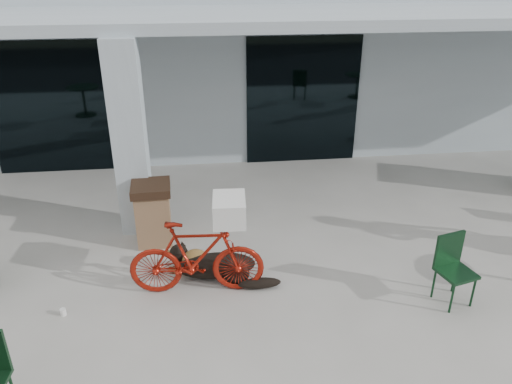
{
  "coord_description": "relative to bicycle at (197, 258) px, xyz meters",
  "views": [
    {
      "loc": [
        -0.4,
        -5.25,
        4.19
      ],
      "look_at": [
        0.38,
        1.36,
        1.0
      ],
      "focal_mm": 35.0,
      "sensor_mm": 36.0,
      "label": 1
    }
  ],
  "objects": [
    {
      "name": "ground",
      "position": [
        0.53,
        -0.4,
        -0.54
      ],
      "size": [
        80.0,
        80.0,
        0.0
      ],
      "primitive_type": "plane",
      "color": "#AFACA5",
      "rests_on": "ground"
    },
    {
      "name": "building",
      "position": [
        0.53,
        8.1,
        1.71
      ],
      "size": [
        22.0,
        7.0,
        4.5
      ],
      "primitive_type": "cube",
      "color": "#AEBCC5",
      "rests_on": "ground"
    },
    {
      "name": "storefront_glass_left",
      "position": [
        -2.67,
        4.58,
        0.81
      ],
      "size": [
        2.8,
        0.06,
        2.7
      ],
      "primitive_type": "cube",
      "color": "black",
      "rests_on": "ground"
    },
    {
      "name": "storefront_glass_right",
      "position": [
        2.33,
        4.58,
        0.81
      ],
      "size": [
        2.4,
        0.06,
        2.7
      ],
      "primitive_type": "cube",
      "color": "black",
      "rests_on": "ground"
    },
    {
      "name": "column",
      "position": [
        -0.97,
        1.9,
        1.02
      ],
      "size": [
        0.5,
        0.5,
        3.12
      ],
      "primitive_type": "cube",
      "color": "#AEBCC5",
      "rests_on": "ground"
    },
    {
      "name": "overhang",
      "position": [
        0.53,
        3.2,
        2.67
      ],
      "size": [
        22.0,
        2.8,
        0.18
      ],
      "primitive_type": "cube",
      "color": "#AEBCC5",
      "rests_on": "column"
    },
    {
      "name": "bicycle",
      "position": [
        0.0,
        0.0,
        0.0
      ],
      "size": [
        1.83,
        0.61,
        1.08
      ],
      "primitive_type": "imported",
      "rotation": [
        0.0,
        0.0,
        1.51
      ],
      "color": "maroon",
      "rests_on": "ground"
    },
    {
      "name": "laundry_basket",
      "position": [
        0.45,
        -0.03,
        0.71
      ],
      "size": [
        0.44,
        0.58,
        0.33
      ],
      "primitive_type": "cube",
      "rotation": [
        0.0,
        0.0,
        1.51
      ],
      "color": "white",
      "rests_on": "bicycle"
    },
    {
      "name": "dog",
      "position": [
        0.27,
        0.3,
        -0.33
      ],
      "size": [
        1.35,
        0.9,
        0.43
      ],
      "primitive_type": null,
      "rotation": [
        0.0,
        0.0,
        -0.41
      ],
      "color": "black",
      "rests_on": "ground"
    },
    {
      "name": "cup_near_dog",
      "position": [
        -1.73,
        -0.31,
        -0.49
      ],
      "size": [
        0.08,
        0.08,
        0.09
      ],
      "primitive_type": "cylinder",
      "rotation": [
        0.0,
        0.0,
        0.1
      ],
      "color": "white",
      "rests_on": "ground"
    },
    {
      "name": "cafe_chair_far_a",
      "position": [
        3.33,
        -0.62,
        -0.07
      ],
      "size": [
        0.53,
        0.56,
        0.95
      ],
      "primitive_type": null,
      "rotation": [
        0.0,
        0.0,
        0.26
      ],
      "color": "#11321B",
      "rests_on": "ground"
    },
    {
      "name": "trash_receptacle",
      "position": [
        -0.67,
        1.4,
        -0.04
      ],
      "size": [
        0.62,
        0.62,
        1.01
      ],
      "primitive_type": null,
      "rotation": [
        0.0,
        0.0,
        0.05
      ],
      "color": "brown",
      "rests_on": "ground"
    }
  ]
}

